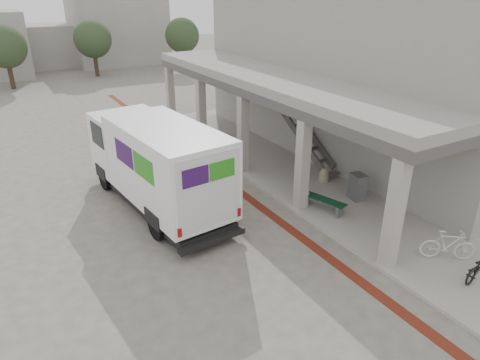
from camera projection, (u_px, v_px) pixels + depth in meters
ground at (258, 231)px, 14.00m from camera, size 120.00×120.00×0.00m
bike_lane_stripe at (252, 200)px, 16.03m from camera, size 0.35×40.00×0.01m
sidewalk at (349, 202)px, 15.81m from camera, size 4.40×28.00×0.12m
transit_building at (333, 82)px, 19.29m from camera, size 7.60×17.00×7.00m
distant_backdrop at (26, 42)px, 39.81m from camera, size 28.00×10.00×6.50m
tree_left at (5, 47)px, 32.42m from camera, size 3.20×3.20×4.80m
tree_mid at (93, 39)px, 37.22m from camera, size 3.20×3.20×4.80m
tree_right at (182, 36)px, 40.12m from camera, size 3.20×3.20×4.80m
fedex_truck at (156, 162)px, 14.95m from camera, size 3.06×7.73×3.22m
bench at (320, 201)px, 15.02m from camera, size 0.96×1.94×0.45m
bollard_near at (303, 196)px, 15.32m from camera, size 0.45×0.45×0.67m
bollard_far at (324, 175)px, 17.18m from camera, size 0.37×0.37×0.56m
utility_cabinet at (357, 187)px, 15.69m from camera, size 0.53×0.65×0.98m
bicycle_cream at (448, 245)px, 12.19m from camera, size 1.48×1.28×0.92m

